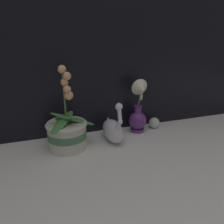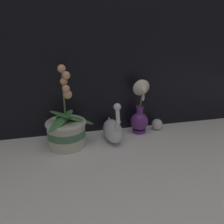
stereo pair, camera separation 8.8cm
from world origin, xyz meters
TOP-DOWN VIEW (x-y plane):
  - ground_plane at (0.00, 0.00)m, footprint 2.80×2.80m
  - window_backdrop at (0.00, 0.26)m, footprint 2.80×0.03m
  - orchid_potted_plant at (-0.23, 0.11)m, footprint 0.23×0.25m
  - swan_figurine at (0.00, 0.11)m, footprint 0.09×0.22m
  - blue_vase at (0.16, 0.17)m, footprint 0.10×0.11m
  - glass_sphere at (0.28, 0.19)m, footprint 0.06×0.06m

SIDE VIEW (x-z plane):
  - ground_plane at x=0.00m, z-range 0.00..0.00m
  - glass_sphere at x=0.28m, z-range 0.00..0.06m
  - swan_figurine at x=0.00m, z-range -0.05..0.17m
  - orchid_potted_plant at x=-0.23m, z-range -0.11..0.28m
  - blue_vase at x=0.16m, z-range -0.03..0.26m
  - window_backdrop at x=0.00m, z-range 0.00..1.20m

